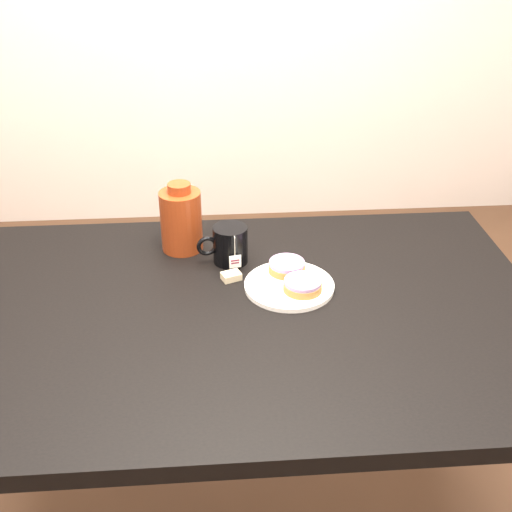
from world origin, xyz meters
The scene contains 7 objects.
table centered at (0.00, 0.00, 0.67)m, with size 1.40×0.90×0.75m.
plate centered at (0.12, 0.08, 0.76)m, with size 0.21×0.21×0.02m.
bagel_back centered at (0.12, 0.13, 0.77)m, with size 0.10×0.10×0.03m.
bagel_front centered at (0.15, 0.05, 0.77)m, with size 0.12×0.12×0.03m.
mug centered at (-0.01, 0.21, 0.80)m, with size 0.14×0.10×0.10m.
teabag_pouch centered at (-0.01, 0.12, 0.76)m, with size 0.04×0.03×0.02m, color #C6B793.
bagel_package centered at (-0.14, 0.29, 0.83)m, with size 0.12×0.12×0.18m.
Camera 1 is at (-0.05, -1.20, 1.58)m, focal length 45.00 mm.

